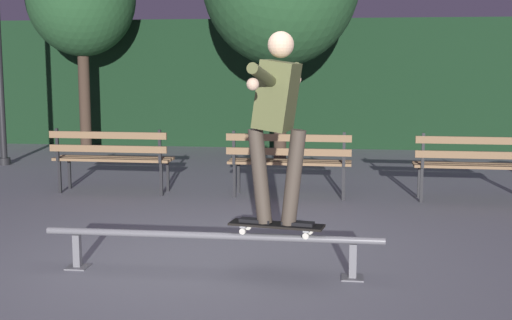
{
  "coord_description": "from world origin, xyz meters",
  "views": [
    {
      "loc": [
        1.09,
        -5.7,
        1.76
      ],
      "look_at": [
        0.27,
        0.57,
        0.85
      ],
      "focal_mm": 48.28,
      "sensor_mm": 36.0,
      "label": 1
    }
  ],
  "objects": [
    {
      "name": "ground_plane",
      "position": [
        0.0,
        0.0,
        0.0
      ],
      "size": [
        90.0,
        90.0,
        0.0
      ],
      "primitive_type": "plane",
      "color": "slate"
    },
    {
      "name": "hedge_backdrop",
      "position": [
        0.0,
        8.84,
        1.31
      ],
      "size": [
        24.0,
        1.2,
        2.61
      ],
      "primitive_type": "cube",
      "color": "black",
      "rests_on": "ground"
    },
    {
      "name": "grind_rail",
      "position": [
        -0.0,
        -0.23,
        0.28
      ],
      "size": [
        2.86,
        0.18,
        0.35
      ],
      "color": "slate",
      "rests_on": "ground"
    },
    {
      "name": "skateboard",
      "position": [
        0.54,
        -0.23,
        0.43
      ],
      "size": [
        0.8,
        0.32,
        0.09
      ],
      "color": "black",
      "rests_on": "grind_rail"
    },
    {
      "name": "skateboarder",
      "position": [
        0.55,
        -0.23,
        1.36
      ],
      "size": [
        0.63,
        1.39,
        1.56
      ],
      "color": "black",
      "rests_on": "skateboard"
    },
    {
      "name": "park_bench_leftmost",
      "position": [
        -2.0,
        3.07,
        0.54
      ],
      "size": [
        1.6,
        0.43,
        0.88
      ],
      "color": "black",
      "rests_on": "ground"
    },
    {
      "name": "park_bench_left_center",
      "position": [
        0.38,
        3.07,
        0.54
      ],
      "size": [
        1.6,
        0.43,
        0.88
      ],
      "color": "black",
      "rests_on": "ground"
    },
    {
      "name": "park_bench_right_center",
      "position": [
        2.76,
        3.07,
        0.54
      ],
      "size": [
        1.6,
        0.43,
        0.88
      ],
      "color": "black",
      "rests_on": "ground"
    }
  ]
}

